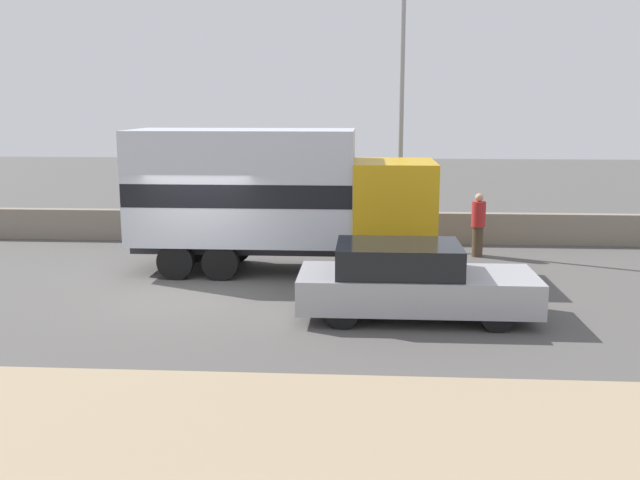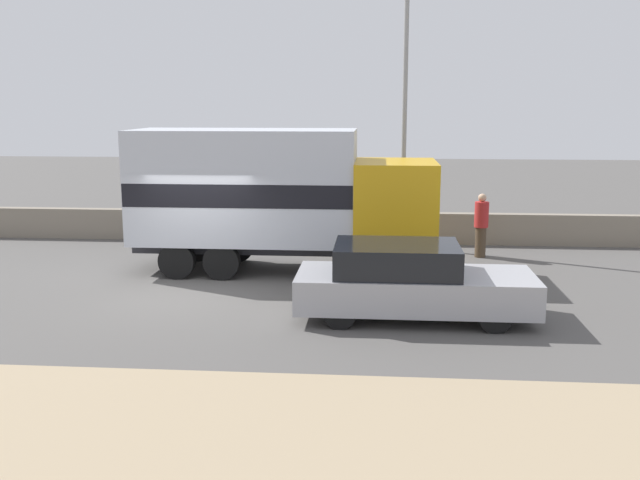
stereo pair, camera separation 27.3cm
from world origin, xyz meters
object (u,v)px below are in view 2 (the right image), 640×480
Objects in this scene: street_lamp at (405,90)px; car_hatchback at (410,281)px; pedestrian at (481,224)px; box_truck at (276,194)px.

car_hatchback is (-0.06, -7.00, -3.74)m from street_lamp.
pedestrian is at bearing -30.17° from street_lamp.
pedestrian is (5.27, 2.07, -1.01)m from box_truck.
pedestrian is at bearing 21.39° from box_truck.
street_lamp is 1.06× the size of box_truck.
street_lamp is 4.50× the size of pedestrian.
pedestrian is (2.14, 5.79, 0.18)m from car_hatchback.
box_truck reaches higher than pedestrian.
street_lamp is 5.24m from box_truck.
box_truck is at bearing -134.24° from street_lamp.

